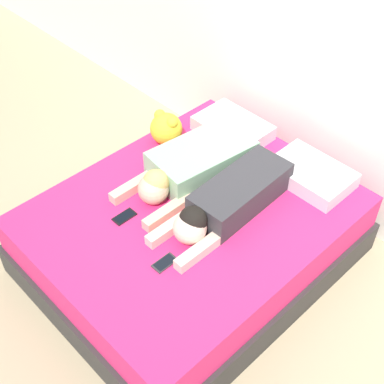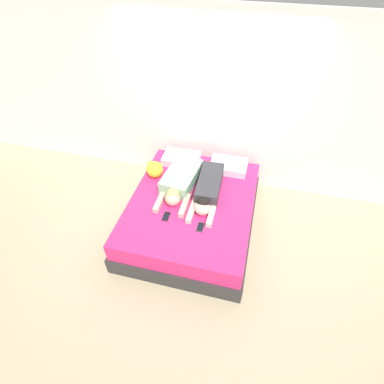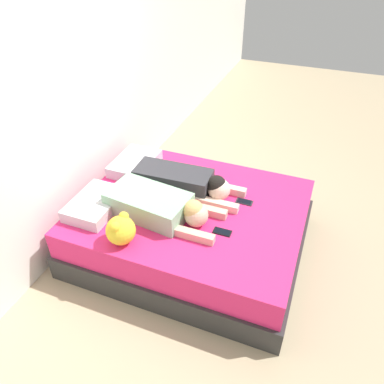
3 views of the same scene
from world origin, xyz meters
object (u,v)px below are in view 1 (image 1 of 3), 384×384
Objects in this scene: person_left at (191,166)px; cell_phone_left at (124,217)px; pillow_head_right at (311,174)px; cell_phone_right at (165,263)px; person_right at (227,202)px; pillow_head_left at (233,128)px; bed at (192,235)px; plush_toy at (166,128)px.

person_left reaches higher than cell_phone_left.
cell_phone_right is (-0.15, -1.21, -0.05)m from pillow_head_right.
pillow_head_right is 0.68m from person_right.
bed is at bearing -64.86° from pillow_head_left.
cell_phone_left is at bearing -91.53° from person_left.
person_right is 0.85m from plush_toy.
bed is 1.95× the size of person_right.
cell_phone_left is at bearing -84.02° from pillow_head_left.
person_left is at bearing -76.59° from pillow_head_left.
bed is 0.83m from plush_toy.
cell_phone_left is 0.83m from plush_toy.
pillow_head_right is (0.73, 0.00, 0.00)m from pillow_head_left.
cell_phone_right is (0.45, -0.64, -0.10)m from person_left.
pillow_head_left is 0.52× the size of person_right.
plush_toy reaches higher than pillow_head_right.
person_right is 0.66m from cell_phone_left.
person_right is at bearing -11.08° from person_left.
plush_toy is (-0.86, 0.79, 0.12)m from cell_phone_right.
pillow_head_left is 0.73m from pillow_head_right.
pillow_head_right is at bearing 64.86° from bed.
pillow_head_right is at bearing 74.29° from person_right.
person_left is (0.14, -0.57, 0.04)m from pillow_head_left.
cell_phone_left is at bearing -130.75° from person_right.
person_left reaches higher than pillow_head_right.
pillow_head_left is at bearing 180.00° from pillow_head_right.
pillow_head_right is 0.53× the size of person_left.
person_right is 0.57m from cell_phone_right.
pillow_head_left is 0.53× the size of person_left.
pillow_head_right is at bearing 83.03° from cell_phone_right.
pillow_head_left is 1.34m from cell_phone_right.
person_right reaches higher than cell_phone_left.
bed is 0.48m from person_left.
bed is 0.52m from cell_phone_left.
cell_phone_left is at bearing -123.73° from bed.
pillow_head_right is 0.82m from person_left.
pillow_head_left is at bearing 115.69° from cell_phone_right.
person_left is (-0.23, 0.21, 0.36)m from bed.
cell_phone_left reaches higher than bed.
person_left is at bearing 124.82° from cell_phone_right.
person_left reaches higher than bed.
plush_toy is (-0.28, -0.42, 0.07)m from pillow_head_left.
pillow_head_right is at bearing 61.95° from cell_phone_left.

